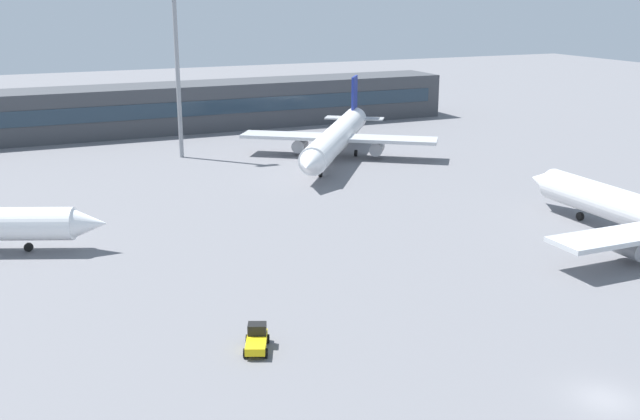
# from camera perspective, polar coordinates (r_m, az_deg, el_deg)

# --- Properties ---
(ground_plane) EXTENTS (400.00, 400.00, 0.00)m
(ground_plane) POSITION_cam_1_polar(r_m,az_deg,el_deg) (85.77, 1.87, -1.70)
(ground_plane) COLOR slate
(terminal_building) EXTENTS (110.07, 12.13, 9.00)m
(terminal_building) POSITION_cam_1_polar(r_m,az_deg,el_deg) (152.63, -10.23, 7.63)
(terminal_building) COLOR #3F4247
(terminal_building) RESTS_ON ground_plane
(airplane_far) EXTENTS (30.85, 39.83, 11.50)m
(airplane_far) POSITION_cam_1_polar(r_m,az_deg,el_deg) (123.57, 1.26, 5.48)
(airplane_far) COLOR white
(airplane_far) RESTS_ON ground_plane
(baggage_tug_yellow) EXTENTS (2.88, 3.90, 1.75)m
(baggage_tug_yellow) POSITION_cam_1_polar(r_m,az_deg,el_deg) (58.51, -4.78, -9.64)
(baggage_tug_yellow) COLOR yellow
(baggage_tug_yellow) RESTS_ON ground_plane
(floodlight_tower_west) EXTENTS (3.20, 0.80, 27.00)m
(floodlight_tower_west) POSITION_cam_1_polar(r_m,az_deg,el_deg) (125.16, -10.70, 10.91)
(floodlight_tower_west) COLOR gray
(floodlight_tower_west) RESTS_ON ground_plane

